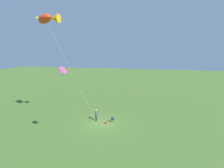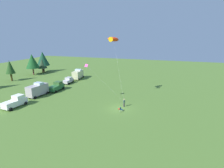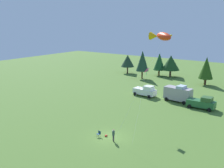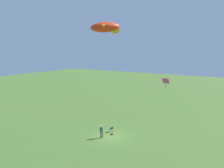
% 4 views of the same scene
% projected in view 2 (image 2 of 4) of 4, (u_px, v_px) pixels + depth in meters
% --- Properties ---
extents(ground_plane, '(160.00, 160.00, 0.00)m').
position_uv_depth(ground_plane, '(119.00, 108.00, 36.35)').
color(ground_plane, '#4B6F2C').
extents(person_kite_flyer, '(0.50, 0.47, 1.74)m').
position_uv_depth(person_kite_flyer, '(124.00, 102.00, 36.91)').
color(person_kite_flyer, '#463A46').
rests_on(person_kite_flyer, ground).
extents(folding_chair, '(0.55, 0.55, 0.82)m').
position_uv_depth(folding_chair, '(121.00, 109.00, 34.79)').
color(folding_chair, '#14344C').
rests_on(folding_chair, ground).
extents(backpack_on_grass, '(0.35, 0.39, 0.22)m').
position_uv_depth(backpack_on_grass, '(119.00, 109.00, 35.80)').
color(backpack_on_grass, '#A62D1E').
rests_on(backpack_on_grass, ground).
extents(truck_white_pickup, '(5.15, 2.76, 2.34)m').
position_uv_depth(truck_white_pickup, '(15.00, 102.00, 36.99)').
color(truck_white_pickup, white).
rests_on(truck_white_pickup, ground).
extents(van_motorhome_grey, '(5.60, 3.06, 3.34)m').
position_uv_depth(van_motorhome_grey, '(37.00, 90.00, 43.56)').
color(van_motorhome_grey, '#A69C9E').
rests_on(van_motorhome_grey, ground).
extents(truck_green_flatbed, '(5.00, 2.40, 2.34)m').
position_uv_depth(truck_green_flatbed, '(57.00, 87.00, 48.06)').
color(truck_green_flatbed, '#286333').
rests_on(truck_green_flatbed, ground).
extents(car_silver_compact, '(4.29, 2.40, 1.89)m').
position_uv_depth(car_silver_compact, '(68.00, 80.00, 55.39)').
color(car_silver_compact, '#BCB2B9').
rests_on(car_silver_compact, ground).
extents(van_camper_beige, '(5.62, 3.13, 3.34)m').
position_uv_depth(van_camper_beige, '(78.00, 74.00, 61.11)').
color(van_camper_beige, beige).
rests_on(van_camper_beige, ground).
extents(kite_large_fish, '(6.22, 5.53, 14.45)m').
position_uv_depth(kite_large_fish, '(113.00, 39.00, 38.81)').
color(kite_large_fish, red).
rests_on(kite_large_fish, ground).
extents(kite_diamond_rainbow, '(2.64, 8.34, 8.70)m').
position_uv_depth(kite_diamond_rainbow, '(88.00, 67.00, 37.77)').
color(kite_diamond_rainbow, '#E13E96').
rests_on(kite_diamond_rainbow, ground).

